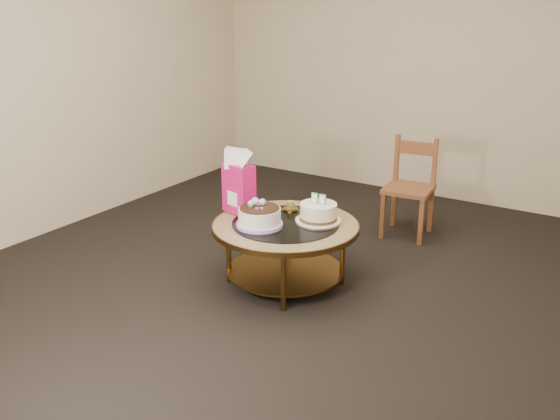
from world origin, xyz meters
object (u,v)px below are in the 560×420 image
Objects in this scene: decorated_cake at (259,218)px; cream_cake at (318,213)px; gift_bag at (239,182)px; coffee_table at (285,233)px; dining_chair at (410,187)px.

cream_cake is (0.29, 0.29, 0.00)m from decorated_cake.
gift_bag is (-0.28, 0.16, 0.17)m from decorated_cake.
cream_cake is at bearing 45.25° from decorated_cake.
coffee_table is 3.24× the size of decorated_cake.
dining_chair reaches higher than decorated_cake.
decorated_cake is 1.60m from dining_chair.
coffee_table is at bearing -143.11° from cream_cake.
dining_chair is (0.19, 1.22, -0.11)m from cream_cake.
gift_bag is at bearing -169.23° from cream_cake.
dining_chair is (0.37, 1.37, 0.04)m from coffee_table.
dining_chair is at bearing 72.24° from decorated_cake.
cream_cake is (0.18, 0.15, 0.14)m from coffee_table.
gift_bag is at bearing -125.39° from dining_chair.
gift_bag is (-0.40, 0.01, 0.31)m from coffee_table.
gift_bag is (-0.57, -0.14, 0.17)m from cream_cake.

